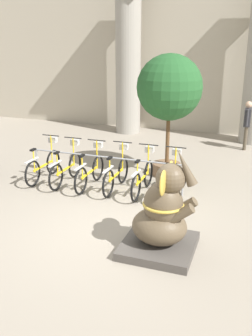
{
  "coord_description": "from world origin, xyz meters",
  "views": [
    {
      "loc": [
        2.45,
        -5.97,
        3.4
      ],
      "look_at": [
        0.08,
        0.66,
        1.0
      ],
      "focal_mm": 40.0,
      "sensor_mm": 36.0,
      "label": 1
    }
  ],
  "objects_px": {
    "bicycle_1": "(66,167)",
    "bicycle_3": "(117,173)",
    "potted_tree": "(169,91)",
    "person_pedestrian": "(247,121)",
    "bicycle_2": "(90,171)",
    "bicycle_0": "(44,164)",
    "bicycle_4": "(143,177)",
    "bicycle_5": "(171,180)",
    "elephant_statue": "(162,217)"
  },
  "relations": [
    {
      "from": "bicycle_5",
      "to": "bicycle_2",
      "type": "bearing_deg",
      "value": -179.23
    },
    {
      "from": "bicycle_2",
      "to": "elephant_statue",
      "type": "xyz_separation_m",
      "value": [
        2.39,
        -2.3,
        0.22
      ]
    },
    {
      "from": "bicycle_3",
      "to": "person_pedestrian",
      "type": "relative_size",
      "value": 1.03
    },
    {
      "from": "person_pedestrian",
      "to": "bicycle_1",
      "type": "bearing_deg",
      "value": -130.7
    },
    {
      "from": "bicycle_0",
      "to": "bicycle_3",
      "type": "xyz_separation_m",
      "value": [
        2.0,
        -0.0,
        0.0
      ]
    },
    {
      "from": "bicycle_2",
      "to": "bicycle_5",
      "type": "bearing_deg",
      "value": 0.77
    },
    {
      "from": "bicycle_2",
      "to": "bicycle_4",
      "type": "distance_m",
      "value": 1.33
    },
    {
      "from": "bicycle_1",
      "to": "bicycle_2",
      "type": "distance_m",
      "value": 0.67
    },
    {
      "from": "bicycle_5",
      "to": "potted_tree",
      "type": "xyz_separation_m",
      "value": [
        -0.44,
        1.41,
        1.81
      ]
    },
    {
      "from": "bicycle_3",
      "to": "potted_tree",
      "type": "distance_m",
      "value": 2.45
    },
    {
      "from": "bicycle_3",
      "to": "bicycle_1",
      "type": "bearing_deg",
      "value": -178.61
    },
    {
      "from": "bicycle_1",
      "to": "person_pedestrian",
      "type": "bearing_deg",
      "value": 49.3
    },
    {
      "from": "bicycle_4",
      "to": "potted_tree",
      "type": "relative_size",
      "value": 0.52
    },
    {
      "from": "bicycle_3",
      "to": "bicycle_5",
      "type": "height_order",
      "value": "same"
    },
    {
      "from": "elephant_statue",
      "to": "potted_tree",
      "type": "bearing_deg",
      "value": 102.55
    },
    {
      "from": "bicycle_3",
      "to": "bicycle_5",
      "type": "relative_size",
      "value": 1.0
    },
    {
      "from": "bicycle_3",
      "to": "bicycle_4",
      "type": "height_order",
      "value": "same"
    },
    {
      "from": "person_pedestrian",
      "to": "potted_tree",
      "type": "height_order",
      "value": "potted_tree"
    },
    {
      "from": "bicycle_0",
      "to": "person_pedestrian",
      "type": "bearing_deg",
      "value": 44.73
    },
    {
      "from": "bicycle_1",
      "to": "bicycle_3",
      "type": "relative_size",
      "value": 1.0
    },
    {
      "from": "bicycle_4",
      "to": "person_pedestrian",
      "type": "xyz_separation_m",
      "value": [
        2.05,
        4.69,
        0.53
      ]
    },
    {
      "from": "potted_tree",
      "to": "person_pedestrian",
      "type": "bearing_deg",
      "value": 60.98
    },
    {
      "from": "elephant_statue",
      "to": "potted_tree",
      "type": "relative_size",
      "value": 0.59
    },
    {
      "from": "person_pedestrian",
      "to": "bicycle_3",
      "type": "bearing_deg",
      "value": -120.18
    },
    {
      "from": "bicycle_2",
      "to": "bicycle_4",
      "type": "relative_size",
      "value": 1.0
    },
    {
      "from": "bicycle_2",
      "to": "potted_tree",
      "type": "height_order",
      "value": "potted_tree"
    },
    {
      "from": "bicycle_3",
      "to": "person_pedestrian",
      "type": "bearing_deg",
      "value": 59.82
    },
    {
      "from": "bicycle_0",
      "to": "bicycle_5",
      "type": "distance_m",
      "value": 3.33
    },
    {
      "from": "bicycle_0",
      "to": "bicycle_1",
      "type": "height_order",
      "value": "same"
    },
    {
      "from": "person_pedestrian",
      "to": "potted_tree",
      "type": "distance_m",
      "value": 3.98
    },
    {
      "from": "bicycle_2",
      "to": "bicycle_5",
      "type": "relative_size",
      "value": 1.0
    },
    {
      "from": "bicycle_3",
      "to": "potted_tree",
      "type": "bearing_deg",
      "value": 57.18
    },
    {
      "from": "bicycle_3",
      "to": "bicycle_4",
      "type": "bearing_deg",
      "value": -1.53
    },
    {
      "from": "bicycle_0",
      "to": "bicycle_4",
      "type": "xyz_separation_m",
      "value": [
        2.66,
        -0.02,
        0.0
      ]
    },
    {
      "from": "bicycle_2",
      "to": "potted_tree",
      "type": "xyz_separation_m",
      "value": [
        1.56,
        1.43,
        1.81
      ]
    },
    {
      "from": "bicycle_0",
      "to": "bicycle_5",
      "type": "bearing_deg",
      "value": -0.49
    },
    {
      "from": "person_pedestrian",
      "to": "potted_tree",
      "type": "relative_size",
      "value": 0.51
    },
    {
      "from": "bicycle_0",
      "to": "bicycle_2",
      "type": "height_order",
      "value": "same"
    },
    {
      "from": "bicycle_5",
      "to": "person_pedestrian",
      "type": "relative_size",
      "value": 1.03
    },
    {
      "from": "bicycle_4",
      "to": "person_pedestrian",
      "type": "relative_size",
      "value": 1.03
    },
    {
      "from": "bicycle_0",
      "to": "bicycle_5",
      "type": "height_order",
      "value": "same"
    },
    {
      "from": "bicycle_2",
      "to": "bicycle_3",
      "type": "distance_m",
      "value": 0.67
    },
    {
      "from": "bicycle_3",
      "to": "person_pedestrian",
      "type": "height_order",
      "value": "person_pedestrian"
    },
    {
      "from": "bicycle_4",
      "to": "potted_tree",
      "type": "distance_m",
      "value": 2.3
    },
    {
      "from": "bicycle_2",
      "to": "bicycle_1",
      "type": "bearing_deg",
      "value": 178.34
    },
    {
      "from": "bicycle_0",
      "to": "bicycle_3",
      "type": "distance_m",
      "value": 2.0
    },
    {
      "from": "bicycle_1",
      "to": "person_pedestrian",
      "type": "distance_m",
      "value": 6.23
    },
    {
      "from": "bicycle_1",
      "to": "elephant_statue",
      "type": "xyz_separation_m",
      "value": [
        3.05,
        -2.32,
        0.22
      ]
    },
    {
      "from": "bicycle_3",
      "to": "bicycle_4",
      "type": "distance_m",
      "value": 0.67
    },
    {
      "from": "bicycle_0",
      "to": "bicycle_4",
      "type": "bearing_deg",
      "value": -0.47
    }
  ]
}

